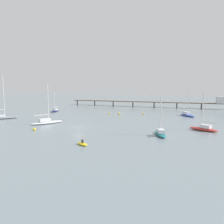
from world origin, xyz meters
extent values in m
plane|color=gray|center=(0.00, 0.00, 0.00)|extent=(400.00, 400.00, 0.00)
cube|color=brown|center=(0.00, 59.10, 2.48)|extent=(76.45, 7.22, 0.30)
cylinder|color=#38332D|center=(-37.14, 57.07, 1.17)|extent=(0.50, 0.50, 2.33)
cylinder|color=#38332D|center=(-26.53, 57.65, 1.17)|extent=(0.50, 0.50, 2.33)
cylinder|color=#38332D|center=(-15.92, 58.23, 1.17)|extent=(0.50, 0.50, 2.33)
cylinder|color=#38332D|center=(-5.31, 58.81, 1.17)|extent=(0.50, 0.50, 2.33)
cylinder|color=#38332D|center=(5.31, 59.39, 1.17)|extent=(0.50, 0.50, 2.33)
cylinder|color=#38332D|center=(15.92, 59.96, 1.17)|extent=(0.50, 0.50, 2.33)
cylinder|color=#38332D|center=(26.53, 60.54, 1.17)|extent=(0.50, 0.50, 2.33)
cube|color=silver|center=(34.33, 60.97, 4.14)|extent=(4.02, 4.02, 3.02)
ellipsoid|color=navy|center=(-26.31, 24.26, 0.25)|extent=(2.86, 6.46, 0.50)
cube|color=silver|center=(-26.42, 24.75, 0.75)|extent=(1.56, 2.46, 0.50)
cylinder|color=silver|center=(-26.25, 23.95, 4.15)|extent=(0.20, 0.20, 7.29)
cylinder|color=silver|center=(-26.53, 25.24, 1.81)|extent=(0.71, 2.61, 0.16)
ellipsoid|color=red|center=(28.00, 7.76, 0.33)|extent=(6.60, 4.44, 0.66)
cube|color=silver|center=(28.46, 7.54, 1.01)|extent=(2.53, 2.12, 0.72)
cylinder|color=silver|center=(27.71, 7.90, 4.55)|extent=(0.20, 0.20, 7.79)
cylinder|color=silver|center=(29.07, 7.25, 2.06)|extent=(2.80, 1.44, 0.16)
ellipsoid|color=white|center=(-10.18, 0.92, 0.32)|extent=(5.93, 8.84, 0.64)
cube|color=silver|center=(-10.48, 0.30, 1.06)|extent=(2.77, 3.34, 0.83)
cylinder|color=silver|center=(-9.99, 1.31, 5.58)|extent=(0.22, 0.22, 9.87)
cylinder|color=silver|center=(-10.84, -0.44, 2.42)|extent=(1.86, 3.58, 0.18)
ellipsoid|color=#1E727A|center=(20.14, -0.93, 0.30)|extent=(4.05, 6.32, 0.59)
cube|color=silver|center=(20.34, -1.38, 0.97)|extent=(1.97, 2.43, 0.76)
cylinder|color=silver|center=(20.02, -0.65, 4.42)|extent=(0.19, 0.19, 7.65)
cylinder|color=silver|center=(20.62, -2.02, 1.97)|extent=(1.33, 2.80, 0.15)
ellipsoid|color=#2D4CB7|center=(22.82, 31.70, 0.31)|extent=(6.26, 7.58, 0.62)
cube|color=silver|center=(22.47, 32.20, 1.02)|extent=(2.75, 2.99, 0.80)
cylinder|color=silver|center=(23.04, 31.39, 5.28)|extent=(0.21, 0.21, 9.32)
cylinder|color=silver|center=(22.27, 32.49, 2.30)|extent=(1.68, 2.30, 0.17)
ellipsoid|color=gray|center=(-28.47, 2.44, 0.30)|extent=(6.93, 8.45, 0.60)
cube|color=silver|center=(-28.86, 1.88, 0.91)|extent=(2.85, 3.03, 0.61)
cylinder|color=silver|center=(-28.23, 2.79, 6.89)|extent=(0.22, 0.22, 12.58)
ellipsoid|color=yellow|center=(9.60, -13.37, 0.17)|extent=(2.75, 2.22, 0.35)
cylinder|color=#26262D|center=(9.60, -13.37, 0.62)|extent=(0.49, 0.49, 0.55)
sphere|color=tan|center=(9.60, -13.37, 1.02)|extent=(0.24, 0.24, 0.24)
sphere|color=yellow|center=(-3.02, 25.18, 0.30)|extent=(0.59, 0.59, 0.59)
sphere|color=yellow|center=(8.19, 29.58, 0.29)|extent=(0.58, 0.58, 0.58)
sphere|color=yellow|center=(-6.54, -7.52, 0.33)|extent=(0.65, 0.65, 0.65)
sphere|color=yellow|center=(0.26, 26.50, 0.34)|extent=(0.68, 0.68, 0.68)
camera|label=1|loc=(28.19, -43.25, 9.61)|focal=34.15mm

